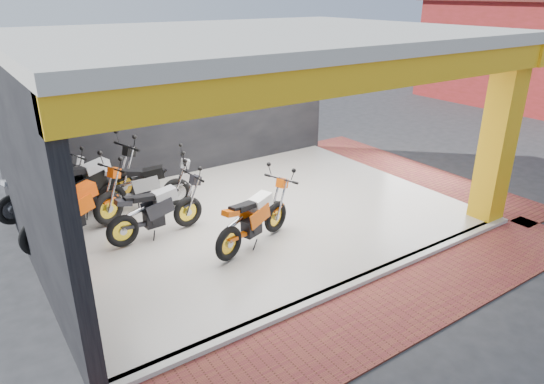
{
  "coord_description": "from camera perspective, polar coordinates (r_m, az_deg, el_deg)",
  "views": [
    {
      "loc": [
        -4.88,
        -5.67,
        4.32
      ],
      "look_at": [
        -0.2,
        1.15,
        0.9
      ],
      "focal_mm": 32.0,
      "sensor_mm": 36.0,
      "label": 1
    }
  ],
  "objects": [
    {
      "name": "corner_column",
      "position": [
        10.26,
        25.12,
        5.81
      ],
      "size": [
        0.5,
        0.5,
        3.5
      ],
      "primitive_type": "cube",
      "color": "#EBAD13",
      "rests_on": "ground"
    },
    {
      "name": "moto_row_a",
      "position": [
        9.32,
        -9.99,
        -0.67
      ],
      "size": [
        2.05,
        0.88,
        1.23
      ],
      "primitive_type": null,
      "rotation": [
        0.0,
        0.0,
        0.07
      ],
      "color": "black",
      "rests_on": "showroom_floor"
    },
    {
      "name": "moto_row_c",
      "position": [
        9.75,
        -18.89,
        -0.11
      ],
      "size": [
        2.37,
        1.51,
        1.36
      ],
      "primitive_type": null,
      "rotation": [
        0.0,
        0.0,
        0.34
      ],
      "color": "#EC5309",
      "rests_on": "showroom_floor"
    },
    {
      "name": "back_wall",
      "position": [
        12.1,
        -10.0,
        9.86
      ],
      "size": [
        8.2,
        0.2,
        3.5
      ],
      "primitive_type": "cube",
      "color": "black",
      "rests_on": "ground"
    },
    {
      "name": "moto_row_e",
      "position": [
        10.65,
        -17.35,
        2.36
      ],
      "size": [
        2.58,
        1.48,
        1.49
      ],
      "primitive_type": null,
      "rotation": [
        0.0,
        0.0,
        0.25
      ],
      "color": "black",
      "rests_on": "showroom_floor"
    },
    {
      "name": "showroom_floor",
      "position": [
        10.04,
        -1.81,
        -2.72
      ],
      "size": [
        8.0,
        6.0,
        0.1
      ],
      "primitive_type": "cube",
      "color": "silver",
      "rests_on": "ground"
    },
    {
      "name": "header_beam_right",
      "position": [
        11.78,
        15.34,
        16.74
      ],
      "size": [
        0.3,
        6.4,
        0.4
      ],
      "primitive_type": "cube",
      "color": "#EBAD13",
      "rests_on": "corner_column"
    },
    {
      "name": "paver_right",
      "position": [
        13.08,
        16.19,
        2.32
      ],
      "size": [
        1.4,
        7.0,
        0.03
      ],
      "primitive_type": "cube",
      "color": "brown",
      "rests_on": "ground"
    },
    {
      "name": "paver_front",
      "position": [
        7.57,
        14.39,
        -13.02
      ],
      "size": [
        9.0,
        1.4,
        0.03
      ],
      "primitive_type": "cube",
      "color": "brown",
      "rests_on": "ground"
    },
    {
      "name": "moto_row_b",
      "position": [
        10.29,
        -11.22,
        1.53
      ],
      "size": [
        2.17,
        1.38,
        1.24
      ],
      "primitive_type": null,
      "rotation": [
        0.0,
        0.0,
        -0.34
      ],
      "color": "#979A9E",
      "rests_on": "showroom_floor"
    },
    {
      "name": "moto_hero",
      "position": [
        8.97,
        0.41,
        -1.2
      ],
      "size": [
        2.17,
        1.36,
        1.24
      ],
      "primitive_type": null,
      "rotation": [
        0.0,
        0.0,
        0.32
      ],
      "color": "#E35509",
      "rests_on": "showroom_floor"
    },
    {
      "name": "header_beam_front",
      "position": [
        6.83,
        11.99,
        13.4
      ],
      "size": [
        8.4,
        0.3,
        0.4
      ],
      "primitive_type": "cube",
      "color": "#EBAD13",
      "rests_on": "corner_column"
    },
    {
      "name": "showroom_ceiling",
      "position": [
        9.12,
        -2.09,
        17.92
      ],
      "size": [
        8.4,
        6.4,
        0.2
      ],
      "primitive_type": "cube",
      "color": "beige",
      "rests_on": "corner_column"
    },
    {
      "name": "ground",
      "position": [
        8.64,
        5.46,
        -7.67
      ],
      "size": [
        80.0,
        80.0,
        0.0
      ],
      "primitive_type": "plane",
      "color": "#2D2D30",
      "rests_on": "ground"
    },
    {
      "name": "left_wall",
      "position": [
        8.13,
        -27.08,
        1.48
      ],
      "size": [
        0.2,
        6.2,
        3.5
      ],
      "primitive_type": "cube",
      "color": "black",
      "rests_on": "ground"
    },
    {
      "name": "moto_row_d",
      "position": [
        11.06,
        -22.51,
        1.69
      ],
      "size": [
        2.16,
        1.33,
        1.24
      ],
      "primitive_type": null,
      "rotation": [
        0.0,
        0.0,
        0.31
      ],
      "color": "#AEB0B6",
      "rests_on": "showroom_floor"
    },
    {
      "name": "floor_kerb",
      "position": [
        7.98,
        10.21,
        -10.31
      ],
      "size": [
        8.0,
        0.2,
        0.1
      ],
      "primitive_type": "cube",
      "color": "silver",
      "rests_on": "ground"
    }
  ]
}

